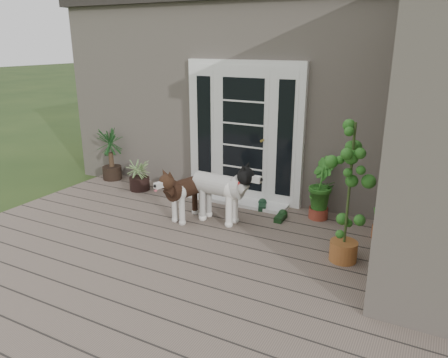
% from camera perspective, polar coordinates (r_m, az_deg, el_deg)
% --- Properties ---
extents(deck, '(6.20, 4.60, 0.12)m').
position_cam_1_polar(deck, '(5.07, -6.22, -11.26)').
color(deck, '#6B5B4C').
rests_on(deck, ground).
extents(house_main, '(7.40, 4.00, 3.10)m').
position_cam_1_polar(house_main, '(8.35, 10.10, 10.93)').
color(house_main, '#665E54').
rests_on(house_main, ground).
extents(roof_main, '(7.60, 4.20, 0.20)m').
position_cam_1_polar(roof_main, '(8.32, 10.76, 22.27)').
color(roof_main, '#2D2826').
rests_on(roof_main, house_main).
extents(door_unit, '(1.90, 0.14, 2.15)m').
position_cam_1_polar(door_unit, '(6.58, 2.69, 6.24)').
color(door_unit, white).
rests_on(door_unit, deck).
extents(door_step, '(1.60, 0.40, 0.05)m').
position_cam_1_polar(door_step, '(6.70, 1.83, -2.89)').
color(door_step, white).
rests_on(door_step, deck).
extents(brindle_dog, '(0.56, 0.90, 0.70)m').
position_cam_1_polar(brindle_dog, '(5.97, -4.85, -2.28)').
color(brindle_dog, '#311C11').
rests_on(brindle_dog, deck).
extents(white_dog, '(0.96, 0.45, 0.78)m').
position_cam_1_polar(white_dog, '(5.87, -0.69, -2.15)').
color(white_dog, white).
rests_on(white_dog, deck).
extents(spider_plant, '(0.57, 0.57, 0.59)m').
position_cam_1_polar(spider_plant, '(7.31, -11.29, 0.79)').
color(spider_plant, '#82965C').
rests_on(spider_plant, deck).
extents(yucca, '(0.79, 0.79, 0.94)m').
position_cam_1_polar(yucca, '(7.96, -14.89, 3.23)').
color(yucca, black).
rests_on(yucca, deck).
extents(herb_a, '(0.54, 0.54, 0.49)m').
position_cam_1_polar(herb_a, '(6.16, 12.55, -3.06)').
color(herb_a, '#1B5E1B').
rests_on(herb_a, deck).
extents(herb_b, '(0.57, 0.57, 0.66)m').
position_cam_1_polar(herb_b, '(6.14, 12.64, -2.27)').
color(herb_b, '#19591A').
rests_on(herb_b, deck).
extents(herb_c, '(0.39, 0.39, 0.59)m').
position_cam_1_polar(herb_c, '(5.76, 20.79, -4.79)').
color(herb_c, '#26651C').
rests_on(herb_c, deck).
extents(sapling, '(0.62, 0.62, 1.66)m').
position_cam_1_polar(sapling, '(4.86, 16.35, -1.71)').
color(sapling, '#1D4C15').
rests_on(sapling, deck).
extents(clog_left, '(0.26, 0.37, 0.10)m').
position_cam_1_polar(clog_left, '(6.47, 5.14, -3.51)').
color(clog_left, '#14321D').
rests_on(clog_left, deck).
extents(clog_right, '(0.17, 0.34, 0.10)m').
position_cam_1_polar(clog_right, '(6.09, 7.58, -5.00)').
color(clog_right, black).
rests_on(clog_right, deck).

